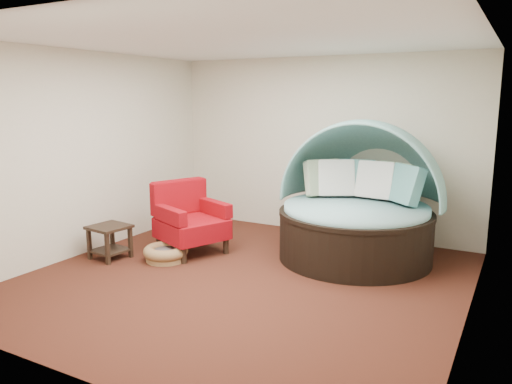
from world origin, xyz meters
The scene contains 10 objects.
floor centered at (0.00, 0.00, 0.00)m, with size 5.00×5.00×0.00m, color #4B2115.
wall_back centered at (0.00, 2.50, 1.40)m, with size 5.00×5.00×0.00m, color beige.
wall_front centered at (0.00, -2.50, 1.40)m, with size 5.00×5.00×0.00m, color beige.
wall_left centered at (-2.50, 0.00, 1.40)m, with size 5.00×5.00×0.00m, color beige.
wall_right centered at (2.50, 0.00, 1.40)m, with size 5.00×5.00×0.00m, color beige.
ceiling centered at (0.00, 0.00, 2.80)m, with size 5.00×5.00×0.00m, color white.
canopy_daybed centered at (0.93, 1.53, 0.88)m, with size 2.28×2.16×1.89m.
pet_basket centered at (-1.27, 0.11, 0.11)m, with size 0.72×0.72×0.21m.
red_armchair centered at (-1.23, 0.61, 0.46)m, with size 1.12×1.12×1.00m.
side_table centered at (-2.00, -0.17, 0.30)m, with size 0.54×0.54×0.46m.
Camera 1 is at (2.89, -4.96, 2.17)m, focal length 35.00 mm.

